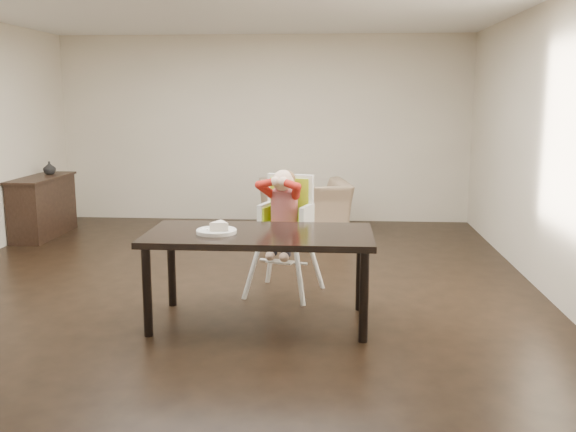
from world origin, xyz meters
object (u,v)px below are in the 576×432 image
at_px(armchair, 305,200).
at_px(sideboard, 43,206).
at_px(dining_table, 260,242).
at_px(high_chair, 285,207).

height_order(armchair, sideboard, armchair).
distance_m(armchair, sideboard, 3.45).
bearing_deg(sideboard, dining_table, -43.71).
distance_m(high_chair, sideboard, 4.09).
xyz_separation_m(dining_table, high_chair, (0.14, 0.82, 0.15)).
xyz_separation_m(dining_table, armchair, (0.21, 3.33, -0.18)).
height_order(high_chair, armchair, high_chair).
height_order(high_chair, sideboard, high_chair).
height_order(dining_table, high_chair, high_chair).
bearing_deg(sideboard, armchair, 3.99).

